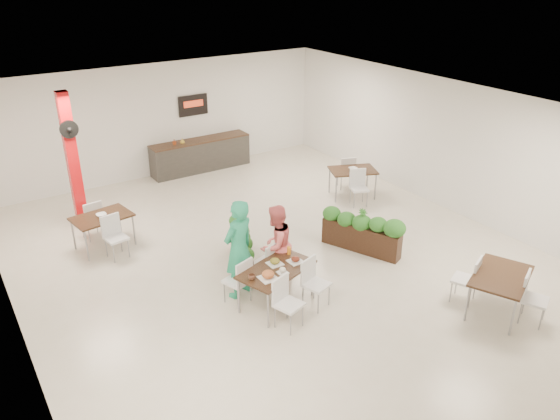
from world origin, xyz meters
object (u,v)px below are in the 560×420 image
object	(u,v)px
diner_woman	(276,245)
planter_left	(241,245)
side_table_b	(353,174)
planter_right	(361,230)
side_table_a	(102,221)
main_table	(276,274)
diner_man	(239,249)
service_counter	(201,154)
side_table_c	(500,281)
red_column	(73,160)

from	to	relation	value
diner_woman	planter_left	distance (m)	0.98
side_table_b	planter_right	bearing A→B (deg)	-103.26
side_table_a	main_table	bearing A→B (deg)	-71.83
diner_woman	diner_man	bearing A→B (deg)	-17.77
service_counter	side_table_a	xyz separation A→B (m)	(-3.87, -3.22, 0.14)
planter_right	side_table_c	xyz separation A→B (m)	(0.55, -3.04, 0.14)
main_table	planter_right	world-z (taller)	planter_right
planter_left	side_table_b	distance (m)	4.53
service_counter	side_table_a	distance (m)	5.04
red_column	main_table	xyz separation A→B (m)	(2.08, -5.25, -1.01)
diner_man	planter_right	world-z (taller)	diner_man
side_table_b	side_table_c	distance (m)	5.59
red_column	service_counter	distance (m)	4.56
planter_right	side_table_c	bearing A→B (deg)	-79.67
planter_right	side_table_a	bearing A→B (deg)	145.23
diner_man	side_table_a	world-z (taller)	diner_man
planter_left	diner_man	bearing A→B (deg)	-121.34
side_table_a	side_table_c	bearing A→B (deg)	-59.00
red_column	side_table_a	world-z (taller)	red_column
service_counter	side_table_c	bearing A→B (deg)	-82.35
diner_man	planter_left	bearing A→B (deg)	-139.12
side_table_c	service_counter	bearing A→B (deg)	73.73
main_table	side_table_b	xyz separation A→B (m)	(4.40, 3.12, -0.01)
red_column	diner_man	distance (m)	4.94
side_table_c	side_table_a	bearing A→B (deg)	105.63
diner_woman	planter_left	bearing A→B (deg)	-91.79
service_counter	planter_right	bearing A→B (deg)	-83.63
service_counter	diner_man	xyz separation A→B (m)	(-2.31, -6.45, 0.47)
service_counter	side_table_c	world-z (taller)	service_counter
side_table_b	red_column	bearing A→B (deg)	-175.09
red_column	main_table	distance (m)	5.74
diner_woman	planter_right	bearing A→B (deg)	163.54
planter_left	side_table_b	size ratio (longest dim) A/B	1.01
planter_left	red_column	bearing A→B (deg)	121.17
diner_man	side_table_b	bearing A→B (deg)	-170.62
main_table	side_table_a	distance (m)	4.36
side_table_b	side_table_c	size ratio (longest dim) A/B	1.00
planter_right	side_table_a	world-z (taller)	planter_right
diner_man	planter_left	xyz separation A→B (m)	(0.54, 0.89, -0.47)
planter_left	side_table_b	xyz separation A→B (m)	(4.25, 1.57, 0.14)
service_counter	planter_left	distance (m)	5.83
side_table_a	side_table_c	distance (m)	8.08
planter_left	side_table_b	world-z (taller)	side_table_b
red_column	side_table_c	xyz separation A→B (m)	(5.27, -7.58, -1.01)
diner_woman	side_table_b	size ratio (longest dim) A/B	0.98
diner_woman	side_table_a	size ratio (longest dim) A/B	0.97
diner_man	side_table_b	distance (m)	5.40
main_table	diner_man	xyz separation A→B (m)	(-0.39, 0.66, 0.33)
red_column	service_counter	world-z (taller)	red_column
main_table	side_table_a	xyz separation A→B (m)	(-1.96, 3.89, -0.01)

